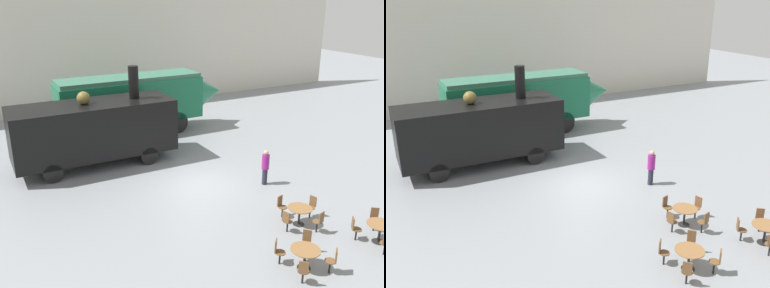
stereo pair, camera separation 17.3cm
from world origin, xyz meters
The scene contains 18 objects.
ground_plane centered at (0.00, 0.00, 0.00)m, with size 80.00×80.00×0.00m, color gray.
backdrop_wall centered at (0.00, 15.31, 4.50)m, with size 44.00×0.15×9.00m.
streamlined_locomotive centered at (0.88, 8.24, 2.21)m, with size 10.62×2.40×3.63m.
steam_locomotive centered at (-3.19, 4.51, 1.92)m, with size 7.97×2.76×4.87m.
cafe_table_near centered at (0.22, -7.17, 0.58)m, with size 0.95×0.95×0.71m.
cafe_table_mid centered at (1.92, -4.97, 0.57)m, with size 0.92×0.92×0.71m.
cafe_table_far centered at (3.60, -7.23, 0.59)m, with size 0.95×0.95×0.73m.
cafe_chair_0 centered at (-0.37, -6.57, 0.51)m, with size 0.40×0.40×0.87m.
cafe_chair_1 centered at (-0.38, -7.77, 0.51)m, with size 0.40×0.40×0.87m.
cafe_chair_2 centered at (0.82, -7.77, 0.51)m, with size 0.40×0.40×0.87m.
cafe_chair_3 centered at (0.83, -6.57, 0.51)m, with size 0.40×0.40×0.87m.
cafe_chair_4 centered at (1.12, -5.19, 0.51)m, with size 0.39×0.37×0.87m.
cafe_chair_5 centered at (2.15, -5.77, 0.51)m, with size 0.37×0.39×0.87m.
cafe_chair_6 centered at (2.72, -4.74, 0.51)m, with size 0.39×0.37×0.87m.
cafe_chair_7 centered at (1.70, -4.17, 0.51)m, with size 0.37×0.39×0.87m.
cafe_chair_9 centered at (4.12, -6.55, 0.51)m, with size 0.40×0.40×0.87m.
cafe_chair_10 centered at (2.93, -6.71, 0.51)m, with size 0.40×0.40×0.87m.
visitor_person centered at (2.95, -1.44, 0.90)m, with size 0.34×0.34×1.66m.
Camera 1 is at (-8.35, -15.72, 8.41)m, focal length 40.00 mm.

